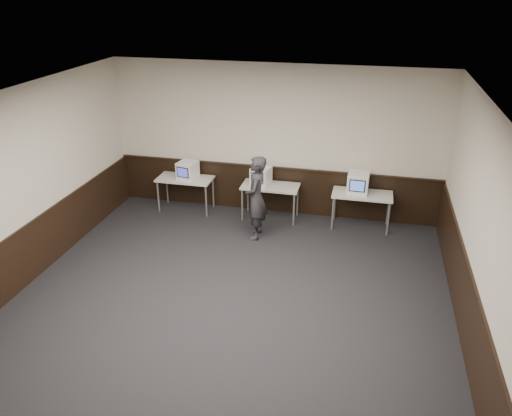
{
  "coord_description": "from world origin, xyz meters",
  "views": [
    {
      "loc": [
        1.9,
        -5.9,
        4.73
      ],
      "look_at": [
        0.16,
        1.6,
        1.15
      ],
      "focal_mm": 35.0,
      "sensor_mm": 36.0,
      "label": 1
    }
  ],
  "objects_px": {
    "emac_center": "(261,176)",
    "desk_left": "(185,181)",
    "person": "(256,198)",
    "emac_right": "(358,183)",
    "desk_center": "(270,189)",
    "emac_left": "(188,170)",
    "desk_right": "(362,197)"
  },
  "relations": [
    {
      "from": "desk_left",
      "to": "person",
      "type": "height_order",
      "value": "person"
    },
    {
      "from": "desk_left",
      "to": "emac_left",
      "type": "height_order",
      "value": "emac_left"
    },
    {
      "from": "desk_center",
      "to": "emac_right",
      "type": "distance_m",
      "value": 1.82
    },
    {
      "from": "desk_center",
      "to": "emac_center",
      "type": "relative_size",
      "value": 2.65
    },
    {
      "from": "desk_center",
      "to": "person",
      "type": "height_order",
      "value": "person"
    },
    {
      "from": "desk_center",
      "to": "emac_center",
      "type": "height_order",
      "value": "emac_center"
    },
    {
      "from": "emac_left",
      "to": "desk_left",
      "type": "bearing_deg",
      "value": -178.01
    },
    {
      "from": "desk_right",
      "to": "person",
      "type": "xyz_separation_m",
      "value": [
        -2.0,
        -0.9,
        0.16
      ]
    },
    {
      "from": "desk_left",
      "to": "desk_center",
      "type": "distance_m",
      "value": 1.9
    },
    {
      "from": "desk_left",
      "to": "desk_center",
      "type": "xyz_separation_m",
      "value": [
        1.9,
        0.0,
        0.0
      ]
    },
    {
      "from": "desk_center",
      "to": "emac_right",
      "type": "bearing_deg",
      "value": 1.19
    },
    {
      "from": "emac_left",
      "to": "emac_center",
      "type": "xyz_separation_m",
      "value": [
        1.61,
        0.05,
        -0.0
      ]
    },
    {
      "from": "desk_right",
      "to": "person",
      "type": "bearing_deg",
      "value": -155.75
    },
    {
      "from": "desk_right",
      "to": "emac_center",
      "type": "distance_m",
      "value": 2.13
    },
    {
      "from": "desk_left",
      "to": "emac_center",
      "type": "distance_m",
      "value": 1.71
    },
    {
      "from": "emac_left",
      "to": "emac_center",
      "type": "distance_m",
      "value": 1.61
    },
    {
      "from": "emac_right",
      "to": "person",
      "type": "height_order",
      "value": "person"
    },
    {
      "from": "emac_right",
      "to": "desk_right",
      "type": "bearing_deg",
      "value": -17.23
    },
    {
      "from": "desk_left",
      "to": "desk_center",
      "type": "height_order",
      "value": "same"
    },
    {
      "from": "person",
      "to": "desk_right",
      "type": "bearing_deg",
      "value": 110.41
    },
    {
      "from": "desk_center",
      "to": "emac_right",
      "type": "relative_size",
      "value": 2.57
    },
    {
      "from": "emac_left",
      "to": "emac_right",
      "type": "height_order",
      "value": "emac_right"
    },
    {
      "from": "emac_left",
      "to": "emac_center",
      "type": "height_order",
      "value": "emac_left"
    },
    {
      "from": "emac_right",
      "to": "person",
      "type": "relative_size",
      "value": 0.28
    },
    {
      "from": "emac_center",
      "to": "desk_left",
      "type": "bearing_deg",
      "value": -167.91
    },
    {
      "from": "emac_right",
      "to": "person",
      "type": "bearing_deg",
      "value": -151.48
    },
    {
      "from": "desk_center",
      "to": "emac_center",
      "type": "bearing_deg",
      "value": 169.73
    },
    {
      "from": "emac_center",
      "to": "emac_right",
      "type": "height_order",
      "value": "emac_right"
    },
    {
      "from": "desk_left",
      "to": "person",
      "type": "distance_m",
      "value": 2.02
    },
    {
      "from": "desk_right",
      "to": "emac_right",
      "type": "distance_m",
      "value": 0.3
    },
    {
      "from": "desk_center",
      "to": "desk_right",
      "type": "height_order",
      "value": "same"
    },
    {
      "from": "emac_center",
      "to": "person",
      "type": "xyz_separation_m",
      "value": [
        0.12,
        -0.94,
        -0.09
      ]
    }
  ]
}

